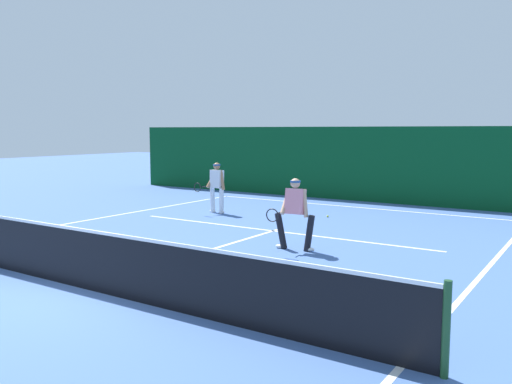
# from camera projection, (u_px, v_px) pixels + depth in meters

# --- Properties ---
(ground_plane) EXTENTS (80.00, 80.00, 0.00)m
(ground_plane) POSITION_uv_depth(u_px,v_px,m) (83.00, 288.00, 8.96)
(ground_plane) COLOR #4466A6
(court_line_baseline_far) EXTENTS (10.89, 0.10, 0.01)m
(court_line_baseline_far) POSITION_uv_depth(u_px,v_px,m) (353.00, 207.00, 18.40)
(court_line_baseline_far) COLOR white
(court_line_baseline_far) RESTS_ON ground_plane
(court_line_sideline_right) EXTENTS (0.10, 22.77, 0.01)m
(court_line_sideline_right) POSITION_uv_depth(u_px,v_px,m) (401.00, 367.00, 5.98)
(court_line_sideline_right) COLOR white
(court_line_sideline_right) RESTS_ON ground_plane
(court_line_service) EXTENTS (8.88, 0.10, 0.01)m
(court_line_service) POSITION_uv_depth(u_px,v_px,m) (273.00, 231.00, 14.04)
(court_line_service) COLOR white
(court_line_service) RESTS_ON ground_plane
(court_line_centre) EXTENTS (0.10, 6.40, 0.01)m
(court_line_centre) POSITION_uv_depth(u_px,v_px,m) (203.00, 252.00, 11.61)
(court_line_centre) COLOR white
(court_line_centre) RESTS_ON ground_plane
(tennis_net) EXTENTS (11.93, 0.09, 1.08)m
(tennis_net) POSITION_uv_depth(u_px,v_px,m) (81.00, 258.00, 8.90)
(tennis_net) COLOR #1E4723
(tennis_net) RESTS_ON ground_plane
(player_near) EXTENTS (0.97, 0.86, 1.60)m
(player_near) POSITION_uv_depth(u_px,v_px,m) (295.00, 211.00, 11.73)
(player_near) COLOR black
(player_near) RESTS_ON ground_plane
(player_far) EXTENTS (0.84, 0.84, 1.62)m
(player_far) POSITION_uv_depth(u_px,v_px,m) (217.00, 185.00, 16.98)
(player_far) COLOR silver
(player_far) RESTS_ON ground_plane
(tennis_ball) EXTENTS (0.07, 0.07, 0.07)m
(tennis_ball) POSITION_uv_depth(u_px,v_px,m) (328.00, 216.00, 16.24)
(tennis_ball) COLOR #D1E033
(tennis_ball) RESTS_ON ground_plane
(back_fence_windscreen) EXTENTS (22.31, 0.12, 2.77)m
(back_fence_windscreen) POSITION_uv_depth(u_px,v_px,m) (371.00, 164.00, 19.59)
(back_fence_windscreen) COLOR #09411D
(back_fence_windscreen) RESTS_ON ground_plane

